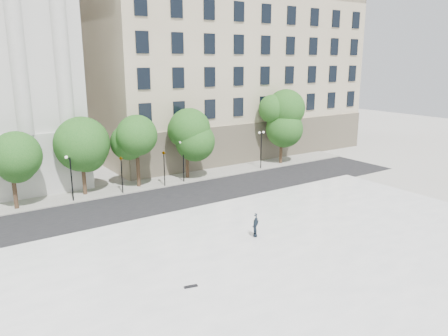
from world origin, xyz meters
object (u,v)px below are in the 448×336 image
(traffic_light_east, at_px, (164,151))
(person_lying, at_px, (255,234))
(skateboard, at_px, (191,286))
(traffic_light_west, at_px, (121,157))

(traffic_light_east, relative_size, person_lying, 2.50)
(person_lying, relative_size, skateboard, 2.22)
(traffic_light_west, bearing_deg, traffic_light_east, 0.00)
(traffic_light_west, distance_m, person_lying, 16.86)
(person_lying, bearing_deg, skateboard, 166.16)
(traffic_light_east, bearing_deg, traffic_light_west, 180.00)
(traffic_light_west, height_order, skateboard, traffic_light_west)
(traffic_light_east, height_order, person_lying, traffic_light_east)
(traffic_light_east, distance_m, skateboard, 21.70)
(traffic_light_east, relative_size, skateboard, 5.55)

